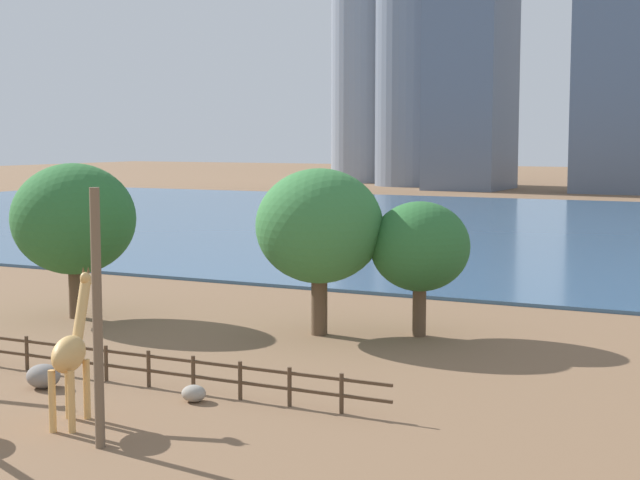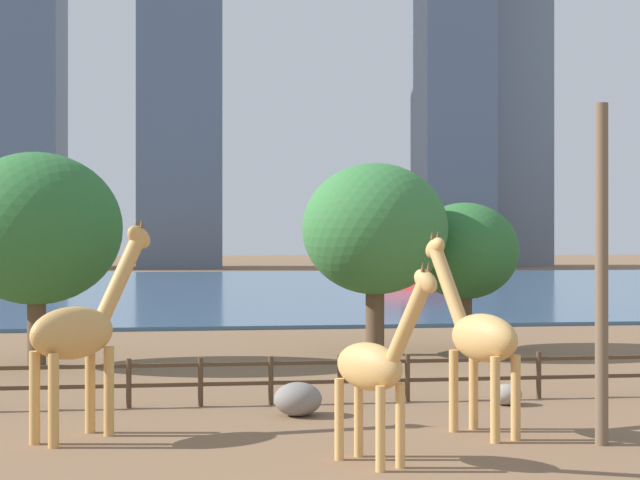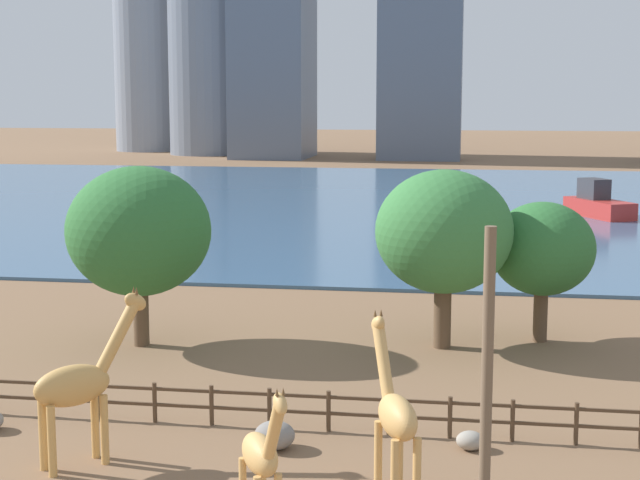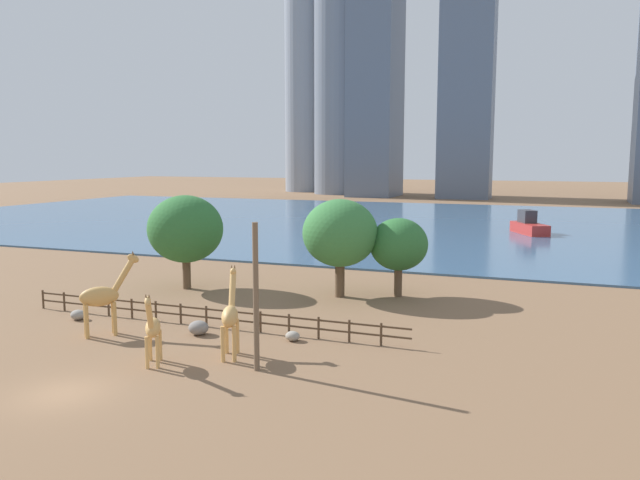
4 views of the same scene
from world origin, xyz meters
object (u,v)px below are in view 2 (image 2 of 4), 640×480
object	(u,v)px
boulder_near_fence	(298,399)
tree_left_large	(375,229)
giraffe_young	(80,332)
giraffe_companion	(375,367)
boat_sailboat	(404,277)
utility_pole	(602,274)
tree_right_tall	(465,252)
tree_center_broad	(37,229)
giraffe_tall	(479,337)
boulder_small	(506,394)

from	to	relation	value
boulder_near_fence	tree_left_large	xyz separation A→B (m)	(4.48, 12.64, 4.41)
giraffe_young	boulder_near_fence	size ratio (longest dim) A/B	4.07
giraffe_companion	boat_sailboat	distance (m)	65.15
giraffe_companion	utility_pole	bearing A→B (deg)	73.76
giraffe_young	tree_right_tall	size ratio (longest dim) A/B	0.83
tree_center_broad	boat_sailboat	bearing A→B (deg)	62.87
utility_pole	tree_right_tall	distance (m)	18.89
boat_sailboat	tree_right_tall	bearing A→B (deg)	-36.56
tree_right_tall	boat_sailboat	world-z (taller)	tree_right_tall
giraffe_tall	boulder_near_fence	world-z (taller)	giraffe_tall
utility_pole	tree_center_broad	distance (m)	20.84
giraffe_tall	tree_left_large	world-z (taller)	tree_left_large
boulder_small	boat_sailboat	xyz separation A→B (m)	(10.31, 56.94, 0.99)
giraffe_companion	boat_sailboat	bearing A→B (deg)	137.29
giraffe_young	boulder_near_fence	bearing A→B (deg)	-24.32
giraffe_young	tree_center_broad	bearing A→B (deg)	55.53
utility_pole	tree_left_large	bearing A→B (deg)	95.30
tree_center_broad	tree_right_tall	bearing A→B (deg)	11.40
boulder_near_fence	giraffe_young	bearing A→B (deg)	-157.75
tree_left_large	boat_sailboat	bearing A→B (deg)	75.65
boulder_near_fence	tree_center_broad	world-z (taller)	tree_center_broad
boat_sailboat	tree_left_large	bearing A→B (deg)	-41.15
tree_right_tall	tree_left_large	bearing A→B (deg)	-157.27
tree_center_broad	boat_sailboat	size ratio (longest dim) A/B	0.99
giraffe_tall	tree_left_large	size ratio (longest dim) A/B	0.63
giraffe_tall	utility_pole	distance (m)	3.09
giraffe_companion	boulder_small	world-z (taller)	giraffe_companion
giraffe_young	boulder_small	size ratio (longest dim) A/B	5.88
giraffe_tall	boulder_small	xyz separation A→B (m)	(1.93, 3.73, -1.93)
giraffe_tall	tree_left_large	xyz separation A→B (m)	(0.69, 15.53, 2.62)
tree_center_broad	giraffe_tall	bearing A→B (deg)	-49.91
giraffe_companion	tree_left_large	distance (m)	18.81
giraffe_companion	tree_left_large	xyz separation A→B (m)	(3.62, 18.22, 2.91)
boulder_near_fence	tree_right_tall	xyz separation A→B (m)	(8.55, 14.35, 3.53)
tree_center_broad	tree_right_tall	distance (m)	16.84
giraffe_young	tree_right_tall	xyz separation A→B (m)	(13.67, 16.44, 1.59)
giraffe_tall	giraffe_young	size ratio (longest dim) A/B	0.94
giraffe_tall	tree_right_tall	bearing A→B (deg)	-37.61
boulder_near_fence	tree_right_tall	distance (m)	17.07
tree_center_broad	giraffe_young	bearing A→B (deg)	-77.91
tree_left_large	boat_sailboat	size ratio (longest dim) A/B	0.98
giraffe_young	tree_left_large	size ratio (longest dim) A/B	0.67
giraffe_tall	tree_right_tall	size ratio (longest dim) A/B	0.78
boulder_small	tree_left_large	distance (m)	12.71
giraffe_companion	giraffe_young	xyz separation A→B (m)	(-5.98, 3.49, 0.44)
giraffe_young	tree_right_tall	distance (m)	21.44
tree_left_large	boulder_small	bearing A→B (deg)	-84.02
boulder_small	tree_left_large	size ratio (longest dim) A/B	0.11
boulder_small	boat_sailboat	distance (m)	57.87
boulder_near_fence	boat_sailboat	xyz separation A→B (m)	(16.03, 57.77, 0.85)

